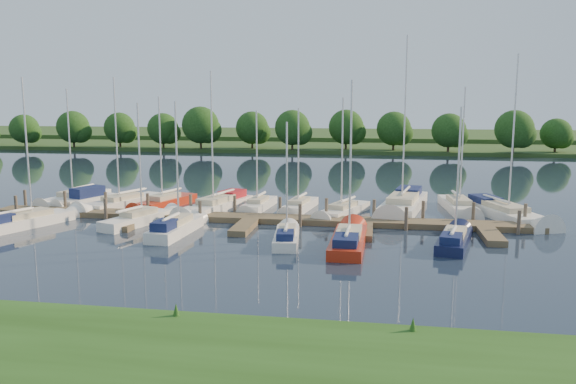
# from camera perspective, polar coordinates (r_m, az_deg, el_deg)

# --- Properties ---
(ground) EXTENTS (260.00, 260.00, 0.00)m
(ground) POSITION_cam_1_polar(r_m,az_deg,el_deg) (33.33, -6.56, -5.81)
(ground) COLOR #1A2535
(ground) RESTS_ON ground
(near_bank) EXTENTS (90.00, 10.00, 0.50)m
(near_bank) POSITION_cam_1_polar(r_m,az_deg,el_deg) (19.29, -20.13, -17.06)
(near_bank) COLOR #1F4313
(near_bank) RESTS_ON ground
(dock) EXTENTS (40.00, 6.00, 0.40)m
(dock) POSITION_cam_1_polar(r_m,az_deg,el_deg) (40.17, -3.74, -2.88)
(dock) COLOR brown
(dock) RESTS_ON ground
(mooring_pilings) EXTENTS (38.24, 2.84, 2.00)m
(mooring_pilings) POSITION_cam_1_polar(r_m,az_deg,el_deg) (41.16, -3.40, -2.01)
(mooring_pilings) COLOR #473D33
(mooring_pilings) RESTS_ON ground
(far_shore) EXTENTS (180.00, 30.00, 0.60)m
(far_shore) POSITION_cam_1_polar(r_m,az_deg,el_deg) (106.66, 4.43, 4.73)
(far_shore) COLOR #24461B
(far_shore) RESTS_ON ground
(distant_hill) EXTENTS (220.00, 40.00, 1.40)m
(distant_hill) POSITION_cam_1_polar(r_m,az_deg,el_deg) (131.50, 5.35, 5.74)
(distant_hill) COLOR #344C21
(distant_hill) RESTS_ON ground
(treeline) EXTENTS (145.42, 8.69, 8.28)m
(treeline) POSITION_cam_1_polar(r_m,az_deg,el_deg) (93.04, 3.45, 6.42)
(treeline) COLOR #38281C
(treeline) RESTS_ON ground
(sailboat_n_0) EXTENTS (3.00, 7.90, 10.02)m
(sailboat_n_0) POSITION_cam_1_polar(r_m,az_deg,el_deg) (51.42, -20.81, -0.71)
(sailboat_n_0) COLOR white
(sailboat_n_0) RESTS_ON ground
(motorboat) EXTENTS (3.24, 5.77, 1.90)m
(motorboat) POSITION_cam_1_polar(r_m,az_deg,el_deg) (49.85, -19.81, -0.83)
(motorboat) COLOR white
(motorboat) RESTS_ON ground
(sailboat_n_2) EXTENTS (4.53, 8.54, 10.86)m
(sailboat_n_2) POSITION_cam_1_polar(r_m,az_deg,el_deg) (48.06, -16.55, -1.16)
(sailboat_n_2) COLOR white
(sailboat_n_2) RESTS_ON ground
(sailboat_n_3) EXTENTS (3.39, 7.28, 9.38)m
(sailboat_n_3) POSITION_cam_1_polar(r_m,az_deg,el_deg) (47.09, -12.44, -1.19)
(sailboat_n_3) COLOR #AB240F
(sailboat_n_3) RESTS_ON ground
(sailboat_n_4) EXTENTS (4.12, 8.87, 11.30)m
(sailboat_n_4) POSITION_cam_1_polar(r_m,az_deg,el_deg) (44.64, -7.26, -1.53)
(sailboat_n_4) COLOR white
(sailboat_n_4) RESTS_ON ground
(sailboat_n_5) EXTENTS (2.00, 6.42, 8.22)m
(sailboat_n_5) POSITION_cam_1_polar(r_m,az_deg,el_deg) (45.23, -3.05, -1.41)
(sailboat_n_5) COLOR white
(sailboat_n_5) RESTS_ON ground
(sailboat_n_6) EXTENTS (2.37, 6.60, 8.41)m
(sailboat_n_6) POSITION_cam_1_polar(r_m,az_deg,el_deg) (44.62, 1.13, -1.55)
(sailboat_n_6) COLOR white
(sailboat_n_6) RESTS_ON ground
(sailboat_n_7) EXTENTS (3.78, 7.16, 9.21)m
(sailboat_n_7) POSITION_cam_1_polar(r_m,az_deg,el_deg) (42.89, 5.56, -2.03)
(sailboat_n_7) COLOR white
(sailboat_n_7) RESTS_ON ground
(sailboat_n_8) EXTENTS (4.42, 11.27, 14.05)m
(sailboat_n_8) POSITION_cam_1_polar(r_m,az_deg,el_deg) (45.73, 11.58, -1.39)
(sailboat_n_8) COLOR white
(sailboat_n_8) RESTS_ON ground
(sailboat_n_9) EXTENTS (2.46, 7.95, 10.08)m
(sailboat_n_9) POSITION_cam_1_polar(r_m,az_deg,el_deg) (46.47, 16.95, -1.52)
(sailboat_n_9) COLOR white
(sailboat_n_9) RESTS_ON ground
(sailboat_n_10) EXTENTS (5.13, 9.77, 12.37)m
(sailboat_n_10) POSITION_cam_1_polar(r_m,az_deg,el_deg) (44.77, 21.16, -2.08)
(sailboat_n_10) COLOR white
(sailboat_n_10) RESTS_ON ground
(sailboat_s_0) EXTENTS (4.43, 8.26, 10.61)m
(sailboat_s_0) POSITION_cam_1_polar(r_m,az_deg,el_deg) (42.95, -25.00, -2.78)
(sailboat_s_0) COLOR white
(sailboat_s_0) RESTS_ON ground
(sailboat_s_1) EXTENTS (3.44, 6.81, 8.88)m
(sailboat_s_1) POSITION_cam_1_polar(r_m,az_deg,el_deg) (41.05, -14.84, -2.80)
(sailboat_s_1) COLOR white
(sailboat_s_1) RESTS_ON ground
(sailboat_s_2) EXTENTS (1.99, 6.92, 9.02)m
(sailboat_s_2) POSITION_cam_1_polar(r_m,az_deg,el_deg) (37.50, -11.27, -3.71)
(sailboat_s_2) COLOR white
(sailboat_s_2) RESTS_ON ground
(sailboat_s_3) EXTENTS (1.96, 5.97, 7.70)m
(sailboat_s_3) POSITION_cam_1_polar(r_m,az_deg,el_deg) (34.67, -0.15, -4.62)
(sailboat_s_3) COLOR white
(sailboat_s_3) RESTS_ON ground
(sailboat_s_4) EXTENTS (2.04, 8.02, 10.19)m
(sailboat_s_4) POSITION_cam_1_polar(r_m,az_deg,el_deg) (33.99, 6.18, -4.96)
(sailboat_s_4) COLOR #AB240F
(sailboat_s_4) RESTS_ON ground
(sailboat_s_5) EXTENTS (2.85, 6.78, 8.62)m
(sailboat_s_5) POSITION_cam_1_polar(r_m,az_deg,el_deg) (35.42, 16.54, -4.72)
(sailboat_s_5) COLOR #101637
(sailboat_s_5) RESTS_ON ground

